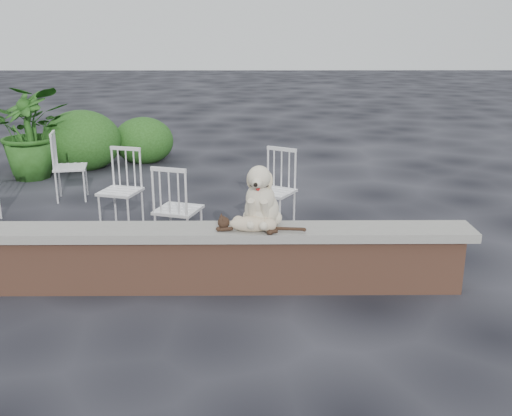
{
  "coord_description": "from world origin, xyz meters",
  "views": [
    {
      "loc": [
        1.15,
        -4.82,
        2.24
      ],
      "look_at": [
        1.19,
        0.2,
        0.7
      ],
      "focal_mm": 40.79,
      "sensor_mm": 36.0,
      "label": 1
    }
  ],
  "objects_px": {
    "potted_plant_a": "(32,130)",
    "chair_b": "(120,190)",
    "chair_d": "(274,190)",
    "chair_c": "(178,208)",
    "chair_e": "(70,166)",
    "cat": "(253,223)",
    "potted_plant_b": "(28,136)",
    "dog": "(262,194)"
  },
  "relations": [
    {
      "from": "chair_c",
      "to": "chair_b",
      "type": "relative_size",
      "value": 1.0
    },
    {
      "from": "cat",
      "to": "potted_plant_a",
      "type": "height_order",
      "value": "potted_plant_a"
    },
    {
      "from": "chair_b",
      "to": "potted_plant_b",
      "type": "bearing_deg",
      "value": 144.02
    },
    {
      "from": "chair_b",
      "to": "chair_d",
      "type": "relative_size",
      "value": 1.0
    },
    {
      "from": "dog",
      "to": "chair_c",
      "type": "distance_m",
      "value": 1.3
    },
    {
      "from": "cat",
      "to": "potted_plant_b",
      "type": "xyz_separation_m",
      "value": [
        -3.47,
        4.22,
        0.02
      ]
    },
    {
      "from": "dog",
      "to": "potted_plant_a",
      "type": "distance_m",
      "value": 5.63
    },
    {
      "from": "chair_c",
      "to": "chair_e",
      "type": "xyz_separation_m",
      "value": [
        -1.71,
        1.96,
        0.0
      ]
    },
    {
      "from": "cat",
      "to": "potted_plant_a",
      "type": "distance_m",
      "value": 5.7
    },
    {
      "from": "cat",
      "to": "chair_d",
      "type": "height_order",
      "value": "chair_d"
    },
    {
      "from": "chair_e",
      "to": "potted_plant_b",
      "type": "distance_m",
      "value": 1.57
    },
    {
      "from": "chair_c",
      "to": "potted_plant_b",
      "type": "bearing_deg",
      "value": -31.87
    },
    {
      "from": "chair_c",
      "to": "potted_plant_b",
      "type": "relative_size",
      "value": 0.7
    },
    {
      "from": "chair_b",
      "to": "chair_d",
      "type": "height_order",
      "value": "same"
    },
    {
      "from": "chair_e",
      "to": "cat",
      "type": "bearing_deg",
      "value": -151.64
    },
    {
      "from": "chair_b",
      "to": "potted_plant_b",
      "type": "xyz_separation_m",
      "value": [
        -1.94,
        2.45,
        0.2
      ]
    },
    {
      "from": "chair_e",
      "to": "potted_plant_b",
      "type": "relative_size",
      "value": 0.7
    },
    {
      "from": "cat",
      "to": "chair_c",
      "type": "height_order",
      "value": "chair_c"
    },
    {
      "from": "chair_e",
      "to": "chair_b",
      "type": "distance_m",
      "value": 1.57
    },
    {
      "from": "chair_d",
      "to": "potted_plant_a",
      "type": "xyz_separation_m",
      "value": [
        -3.74,
        2.76,
        0.25
      ]
    },
    {
      "from": "chair_e",
      "to": "chair_b",
      "type": "relative_size",
      "value": 1.0
    },
    {
      "from": "cat",
      "to": "dog",
      "type": "bearing_deg",
      "value": 73.78
    },
    {
      "from": "potted_plant_b",
      "to": "chair_b",
      "type": "bearing_deg",
      "value": -51.6
    },
    {
      "from": "cat",
      "to": "potted_plant_a",
      "type": "relative_size",
      "value": 0.63
    },
    {
      "from": "dog",
      "to": "cat",
      "type": "relative_size",
      "value": 0.64
    },
    {
      "from": "chair_d",
      "to": "potted_plant_a",
      "type": "height_order",
      "value": "potted_plant_a"
    },
    {
      "from": "chair_c",
      "to": "potted_plant_b",
      "type": "height_order",
      "value": "potted_plant_b"
    },
    {
      "from": "chair_e",
      "to": "potted_plant_a",
      "type": "distance_m",
      "value": 1.82
    },
    {
      "from": "chair_b",
      "to": "potted_plant_a",
      "type": "height_order",
      "value": "potted_plant_a"
    },
    {
      "from": "chair_e",
      "to": "chair_d",
      "type": "distance_m",
      "value": 3.01
    },
    {
      "from": "chair_c",
      "to": "potted_plant_a",
      "type": "bearing_deg",
      "value": -33.98
    },
    {
      "from": "potted_plant_a",
      "to": "chair_b",
      "type": "bearing_deg",
      "value": -54.21
    },
    {
      "from": "cat",
      "to": "chair_c",
      "type": "distance_m",
      "value": 1.32
    },
    {
      "from": "dog",
      "to": "chair_d",
      "type": "xyz_separation_m",
      "value": [
        0.16,
        1.59,
        -0.4
      ]
    },
    {
      "from": "chair_d",
      "to": "potted_plant_a",
      "type": "distance_m",
      "value": 4.66
    },
    {
      "from": "chair_b",
      "to": "chair_c",
      "type": "bearing_deg",
      "value": -27.8
    },
    {
      "from": "chair_c",
      "to": "chair_b",
      "type": "distance_m",
      "value": 1.04
    },
    {
      "from": "dog",
      "to": "cat",
      "type": "bearing_deg",
      "value": -106.22
    },
    {
      "from": "cat",
      "to": "chair_e",
      "type": "height_order",
      "value": "chair_e"
    },
    {
      "from": "chair_e",
      "to": "potted_plant_b",
      "type": "bearing_deg",
      "value": 28.46
    },
    {
      "from": "potted_plant_a",
      "to": "potted_plant_b",
      "type": "distance_m",
      "value": 0.28
    },
    {
      "from": "potted_plant_b",
      "to": "chair_d",
      "type": "bearing_deg",
      "value": -33.72
    }
  ]
}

